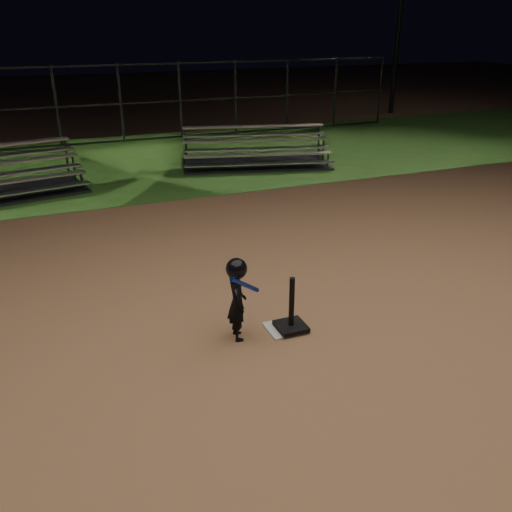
{
  "coord_description": "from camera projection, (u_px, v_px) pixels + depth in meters",
  "views": [
    {
      "loc": [
        -2.63,
        -5.61,
        3.74
      ],
      "look_at": [
        0.0,
        1.0,
        0.65
      ],
      "focal_mm": 38.01,
      "sensor_mm": 36.0,
      "label": 1
    }
  ],
  "objects": [
    {
      "name": "ground",
      "position": [
        284.0,
        329.0,
        7.16
      ],
      "size": [
        80.0,
        80.0,
        0.0
      ],
      "primitive_type": "plane",
      "color": "#986745",
      "rests_on": "ground"
    },
    {
      "name": "backstop_fence",
      "position": [
        121.0,
        104.0,
        17.74
      ],
      "size": [
        20.08,
        0.08,
        2.5
      ],
      "color": "#38383D",
      "rests_on": "ground"
    },
    {
      "name": "home_plate",
      "position": [
        284.0,
        328.0,
        7.16
      ],
      "size": [
        0.45,
        0.45,
        0.02
      ],
      "primitive_type": "cube",
      "color": "beige",
      "rests_on": "ground"
    },
    {
      "name": "bleacher_right",
      "position": [
        256.0,
        158.0,
        15.26
      ],
      "size": [
        4.4,
        2.89,
        0.99
      ],
      "rotation": [
        0.0,
        0.0,
        -0.24
      ],
      "color": "silver",
      "rests_on": "ground"
    },
    {
      "name": "batting_tee",
      "position": [
        291.0,
        320.0,
        7.08
      ],
      "size": [
        0.38,
        0.38,
        0.74
      ],
      "color": "black",
      "rests_on": "home_plate"
    },
    {
      "name": "grass_strip",
      "position": [
        141.0,
        161.0,
        15.68
      ],
      "size": [
        60.0,
        8.0,
        0.01
      ],
      "primitive_type": "cube",
      "color": "#2E5D1E",
      "rests_on": "ground"
    },
    {
      "name": "child_batter",
      "position": [
        237.0,
        297.0,
        6.75
      ],
      "size": [
        0.49,
        0.5,
        1.1
      ],
      "rotation": [
        0.0,
        0.0,
        1.48
      ],
      "color": "black",
      "rests_on": "ground"
    }
  ]
}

